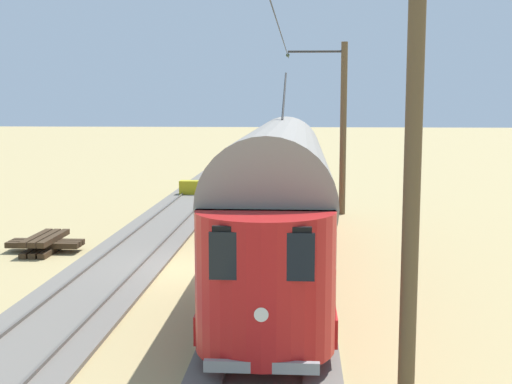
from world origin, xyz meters
name	(u,v)px	position (x,y,z in m)	size (l,w,h in m)	color
ground_plane	(198,269)	(0.00, 0.00, 0.00)	(220.00, 220.00, 0.00)	tan
track_streetcar_siding	(279,266)	(-2.40, -0.31, 0.05)	(2.80, 80.00, 0.18)	#666059
track_adjacent_siding	(121,263)	(2.40, -0.31, 0.05)	(2.80, 80.00, 0.18)	#666059
vintage_streetcar	(280,193)	(-2.40, -0.24, 2.26)	(2.65, 18.10, 5.83)	red
catenary_pole_foreground	(342,126)	(-4.75, -10.27, 3.86)	(2.63, 0.28, 7.41)	brown
catenary_pole_mid_near	(408,168)	(-4.75, 8.54, 3.86)	(2.63, 0.28, 7.41)	brown
switch_stand	(320,204)	(-3.81, -8.48, 0.70)	(0.50, 0.30, 1.24)	black
spare_tie_stack	(45,243)	(5.36, -2.00, 0.27)	(2.40, 2.40, 0.54)	#382819
track_end_bumper	(197,188)	(2.40, -15.55, 0.40)	(1.80, 0.60, 0.80)	#B2A519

